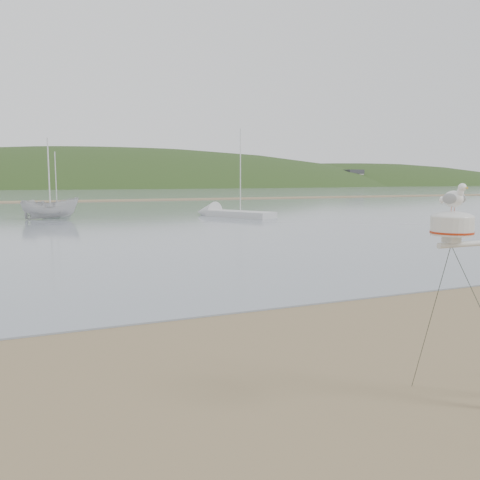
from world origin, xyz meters
name	(u,v)px	position (x,y,z in m)	size (l,w,h in m)	color
ground	(120,412)	(0.00, 0.00, 0.00)	(560.00, 560.00, 0.00)	#786345
water	(24,192)	(0.00, 132.00, 0.02)	(560.00, 256.00, 0.04)	slate
sandbar	(28,202)	(0.00, 70.00, 0.07)	(560.00, 7.00, 0.07)	#786345
hill_ridge	(68,230)	(18.52, 235.00, -19.70)	(620.00, 180.00, 80.00)	#203515
far_cottages	(30,177)	(3.00, 196.00, 4.00)	(294.40, 6.30, 8.00)	beige
boat_white	(50,191)	(1.11, 35.82, 2.20)	(1.63, 1.67, 4.33)	silver
sailboat_dark_mid	(61,209)	(2.51, 44.60, 0.30)	(3.19, 6.28, 6.11)	black
sailboat_white_near	(220,213)	(14.58, 33.70, 0.30)	(5.33, 8.00, 7.89)	silver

